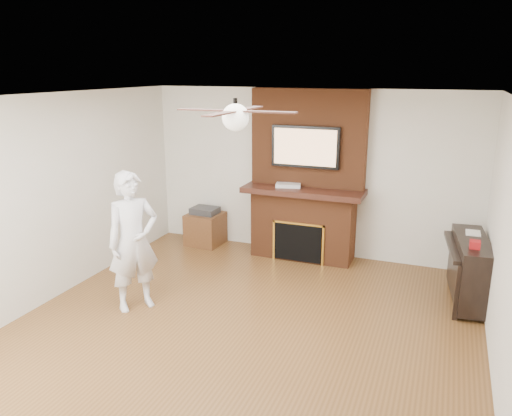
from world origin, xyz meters
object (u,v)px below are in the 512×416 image
at_px(piano, 469,268).
at_px(person, 133,242).
at_px(fireplace, 305,192).
at_px(side_table, 205,227).

bearing_deg(piano, person, -162.66).
xyz_separation_m(fireplace, side_table, (-1.64, -0.07, -0.71)).
distance_m(person, side_table, 2.39).
bearing_deg(side_table, piano, -7.27).
xyz_separation_m(side_table, piano, (3.94, -0.71, 0.15)).
bearing_deg(person, side_table, 43.29).
relative_size(person, piano, 1.32).
distance_m(person, piano, 4.05).
relative_size(side_table, piano, 0.49).
xyz_separation_m(fireplace, piano, (2.30, -0.77, -0.57)).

